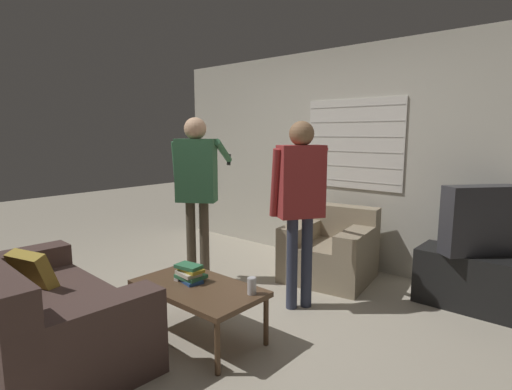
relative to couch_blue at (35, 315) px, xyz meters
The scene contains 12 objects.
ground_plane 1.42m from the couch_blue, 65.61° to the left, with size 16.00×16.00×0.00m, color #B2A893.
wall_back 3.48m from the couch_blue, 80.05° to the left, with size 5.20×0.08×2.55m.
couch_blue is the anchor object (origin of this frame).
armchair_beige 2.83m from the couch_blue, 73.66° to the left, with size 0.98×0.94×0.77m.
coffee_table 1.15m from the couch_blue, 53.32° to the left, with size 1.02×0.58×0.42m.
tv_stand 3.63m from the couch_blue, 52.92° to the left, with size 0.99×0.44×0.51m.
tv 3.66m from the couch_blue, 52.96° to the left, with size 0.60×0.65×0.61m.
person_left_standing 1.92m from the couch_blue, 97.56° to the left, with size 0.51×0.84×1.73m.
person_right_standing 2.25m from the couch_blue, 63.08° to the left, with size 0.54×0.73×1.67m.
book_stack 1.12m from the couch_blue, 59.03° to the left, with size 0.24×0.19×0.13m.
soda_can 1.55m from the couch_blue, 44.14° to the left, with size 0.07×0.07×0.13m.
spare_remote 1.05m from the couch_blue, 63.12° to the left, with size 0.07×0.14×0.02m.
Camera 1 is at (2.35, -2.25, 1.57)m, focal length 28.00 mm.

